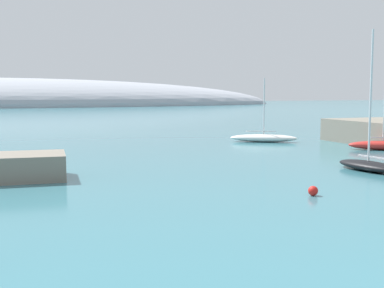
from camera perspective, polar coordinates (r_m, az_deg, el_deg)
The scene contains 4 objects.
sailboat_red_near_shore at distance 55.78m, azimuth 20.88°, elevation -0.06°, with size 6.79×5.11×10.79m.
sailboat_black_mid_mooring at distance 40.67m, azimuth 19.40°, elevation -2.14°, with size 2.64×5.91×10.67m.
sailboat_white_outer_mooring at distance 61.26m, azimuth 8.14°, elevation 0.71°, with size 7.99×5.81×7.71m.
mooring_buoy_red at distance 30.06m, azimuth 13.60°, elevation -5.20°, with size 0.58×0.58×0.58m, color red.
Camera 1 is at (-13.67, -8.55, 5.99)m, focal length 46.92 mm.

